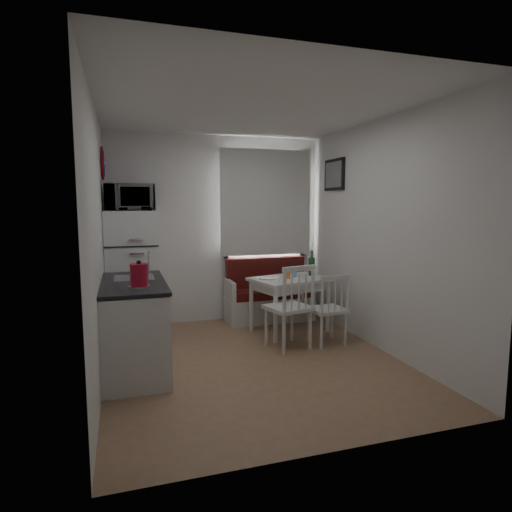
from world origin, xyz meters
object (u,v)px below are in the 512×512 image
(microwave, at_px, (130,197))
(wine_bottle, at_px, (312,263))
(chair_left, at_px, (292,298))
(dining_table, at_px, (290,284))
(kettle, at_px, (139,275))
(kitchen_counter, at_px, (134,325))
(fridge, at_px, (132,273))
(bench, at_px, (269,300))
(chair_right, at_px, (331,302))

(microwave, relative_size, wine_bottle, 1.75)
(chair_left, bearing_deg, wine_bottle, 37.47)
(dining_table, distance_m, kettle, 2.27)
(kitchen_counter, relative_size, chair_left, 2.38)
(kitchen_counter, height_order, chair_left, kitchen_counter)
(kitchen_counter, relative_size, fridge, 0.84)
(chair_left, relative_size, kettle, 2.21)
(bench, distance_m, chair_right, 1.34)
(kettle, xyz_separation_m, wine_bottle, (2.27, 1.25, -0.15))
(bench, height_order, dining_table, bench)
(kitchen_counter, xyz_separation_m, chair_left, (1.72, 0.06, 0.15))
(kitchen_counter, relative_size, wine_bottle, 3.93)
(chair_right, bearing_deg, kitchen_counter, 178.52)
(chair_left, relative_size, fridge, 0.35)
(dining_table, distance_m, microwave, 2.29)
(chair_right, bearing_deg, fridge, 148.53)
(dining_table, distance_m, fridge, 2.02)
(dining_table, xyz_separation_m, fridge, (-1.95, 0.51, 0.16))
(chair_right, bearing_deg, wine_bottle, 79.00)
(dining_table, xyz_separation_m, kettle, (-1.92, -1.15, 0.39))
(chair_right, relative_size, kettle, 1.81)
(bench, bearing_deg, microwave, -175.16)
(wine_bottle, bearing_deg, chair_left, -127.90)
(fridge, distance_m, microwave, 0.95)
(fridge, relative_size, microwave, 2.68)
(chair_right, xyz_separation_m, microwave, (-2.20, 1.12, 1.21))
(chair_left, distance_m, kettle, 1.78)
(wine_bottle, bearing_deg, kettle, -151.04)
(bench, bearing_deg, fridge, -176.68)
(chair_right, relative_size, microwave, 0.77)
(chair_right, height_order, wine_bottle, wine_bottle)
(chair_left, relative_size, wine_bottle, 1.66)
(kitchen_counter, bearing_deg, dining_table, 20.51)
(kitchen_counter, xyz_separation_m, microwave, (0.02, 1.19, 1.28))
(dining_table, xyz_separation_m, chair_right, (0.25, -0.66, -0.11))
(dining_table, xyz_separation_m, wine_bottle, (0.35, 0.10, 0.25))
(kettle, height_order, wine_bottle, kettle)
(dining_table, bearing_deg, fridge, 150.39)
(microwave, xyz_separation_m, kettle, (0.03, -1.61, -0.71))
(kitchen_counter, distance_m, wine_bottle, 2.50)
(chair_left, height_order, chair_right, chair_left)
(chair_right, xyz_separation_m, fridge, (-2.20, 1.17, 0.26))
(chair_left, distance_m, microwave, 2.33)
(bench, relative_size, dining_table, 1.14)
(kitchen_counter, distance_m, bench, 2.33)
(kitchen_counter, height_order, bench, kitchen_counter)
(fridge, distance_m, kettle, 1.68)
(chair_left, distance_m, wine_bottle, 1.01)
(chair_left, relative_size, microwave, 0.94)
(kitchen_counter, distance_m, microwave, 1.75)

